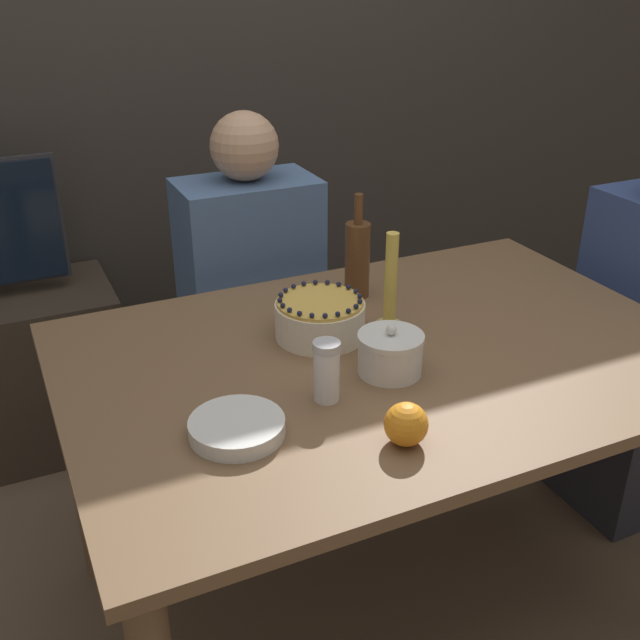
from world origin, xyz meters
name	(u,v)px	position (x,y,z in m)	size (l,w,h in m)	color
ground_plane	(375,599)	(0.00, 0.00, 0.00)	(12.00, 12.00, 0.00)	brown
wall_behind	(193,41)	(0.00, 1.40, 1.30)	(8.00, 0.05, 2.60)	#38332D
dining_table	(384,394)	(0.00, 0.00, 0.65)	(1.43, 0.97, 0.77)	brown
cake	(320,318)	(-0.10, 0.13, 0.82)	(0.21, 0.21, 0.10)	#EFE5CC
sugar_bowl	(390,353)	(-0.04, -0.08, 0.81)	(0.14, 0.14, 0.11)	silver
sugar_shaker	(327,371)	(-0.21, -0.12, 0.83)	(0.06, 0.06, 0.13)	white
plate_stack	(237,427)	(-0.41, -0.17, 0.79)	(0.18, 0.18, 0.03)	silver
candle	(390,293)	(0.06, 0.09, 0.87)	(0.06, 0.06, 0.24)	tan
bottle	(357,258)	(0.08, 0.30, 0.87)	(0.06, 0.06, 0.27)	brown
orange_fruit_0	(406,424)	(-0.14, -0.32, 0.81)	(0.08, 0.08, 0.08)	orange
person_man_blue_shirt	(253,332)	(-0.08, 0.68, 0.52)	(0.40, 0.34, 1.19)	#473D33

